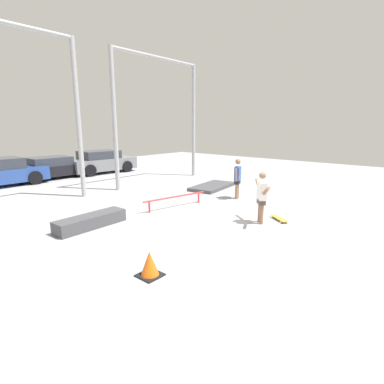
% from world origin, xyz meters
% --- Properties ---
extents(ground_plane, '(36.00, 36.00, 0.00)m').
position_xyz_m(ground_plane, '(0.00, 0.00, 0.00)').
color(ground_plane, '#9E9EA3').
extents(skateboarder, '(1.13, 1.04, 1.62)m').
position_xyz_m(skateboarder, '(0.81, -1.10, 0.89)').
color(skateboarder, '#8C664C').
rests_on(skateboarder, ground_plane).
extents(skateboard, '(0.63, 0.78, 0.08)m').
position_xyz_m(skateboard, '(1.45, -1.43, 0.06)').
color(skateboard, gold).
rests_on(skateboard, ground_plane).
extents(grind_box, '(2.20, 0.69, 0.38)m').
position_xyz_m(grind_box, '(-2.86, 2.58, 0.19)').
color(grind_box, '#47474C').
rests_on(grind_box, ground_plane).
extents(manual_pad, '(2.77, 1.62, 0.15)m').
position_xyz_m(manual_pad, '(4.14, 3.25, 0.08)').
color(manual_pad, '#47474C').
rests_on(manual_pad, ground_plane).
extents(grind_rail, '(2.66, 0.61, 0.44)m').
position_xyz_m(grind_rail, '(0.39, 2.18, 0.35)').
color(grind_rail, red).
rests_on(grind_rail, ground_plane).
extents(canopy_support_left, '(5.74, 0.20, 6.38)m').
position_xyz_m(canopy_support_left, '(-3.65, 6.41, 3.87)').
color(canopy_support_left, '#A5A8AD').
rests_on(canopy_support_left, ground_plane).
extents(canopy_support_right, '(5.74, 0.20, 6.38)m').
position_xyz_m(canopy_support_right, '(3.65, 6.41, 3.87)').
color(canopy_support_right, '#A5A8AD').
rests_on(canopy_support_right, ground_plane).
extents(parked_car_black, '(3.97, 1.89, 1.24)m').
position_xyz_m(parked_car_black, '(0.32, 11.93, 0.61)').
color(parked_car_black, black).
rests_on(parked_car_black, ground_plane).
extents(parked_car_grey, '(4.27, 2.20, 1.42)m').
position_xyz_m(parked_car_grey, '(3.36, 11.58, 0.70)').
color(parked_car_grey, slate).
rests_on(parked_car_grey, ground_plane).
extents(bystander, '(0.73, 0.33, 1.66)m').
position_xyz_m(bystander, '(3.07, 1.19, 0.91)').
color(bystander, '#8C664C').
rests_on(bystander, ground_plane).
extents(traffic_cone, '(0.46, 0.46, 0.53)m').
position_xyz_m(traffic_cone, '(-3.72, -1.02, 0.26)').
color(traffic_cone, black).
rests_on(traffic_cone, ground_plane).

